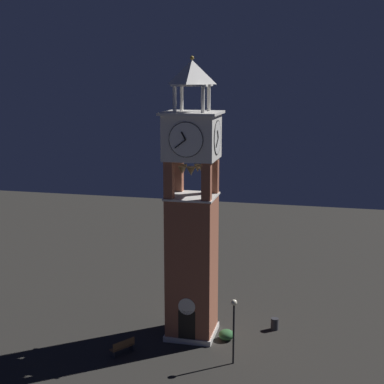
% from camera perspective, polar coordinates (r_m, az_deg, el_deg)
% --- Properties ---
extents(ground, '(80.00, 80.00, 0.00)m').
position_cam_1_polar(ground, '(39.18, 0.00, -13.95)').
color(ground, '#2A2925').
extents(clock_tower, '(3.52, 3.52, 18.02)m').
position_cam_1_polar(clock_tower, '(36.53, -0.00, -3.10)').
color(clock_tower, '#93543D').
rests_on(clock_tower, ground).
extents(park_bench, '(1.27, 1.57, 0.95)m').
position_cam_1_polar(park_bench, '(36.73, -6.92, -15.05)').
color(park_bench, brown).
rests_on(park_bench, ground).
extents(lamp_post, '(0.36, 0.36, 4.05)m').
position_cam_1_polar(lamp_post, '(34.53, 4.19, -12.57)').
color(lamp_post, black).
rests_on(lamp_post, ground).
extents(trash_bin, '(0.52, 0.52, 0.80)m').
position_cam_1_polar(trash_bin, '(40.03, 8.23, -12.87)').
color(trash_bin, '#2D2D33').
rests_on(trash_bin, ground).
extents(shrub_near_entry, '(1.01, 1.01, 0.66)m').
position_cam_1_polar(shrub_near_entry, '(38.38, 3.44, -14.00)').
color(shrub_near_entry, '#336638').
rests_on(shrub_near_entry, ground).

